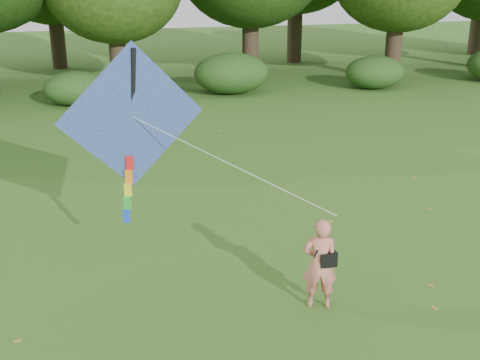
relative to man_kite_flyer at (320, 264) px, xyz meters
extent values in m
plane|color=#265114|center=(-0.20, 0.63, -0.82)|extent=(100.00, 100.00, 0.00)
imported|color=#D27463|center=(0.00, 0.00, 0.00)|extent=(0.69, 0.55, 1.65)
cube|color=black|center=(0.12, -0.03, 0.10)|extent=(0.30, 0.20, 0.26)
cylinder|color=black|center=(0.00, -0.04, 0.42)|extent=(0.33, 0.14, 0.47)
cube|color=#24329C|center=(-2.88, 1.97, 2.28)|extent=(2.64, 0.67, 2.69)
cube|color=black|center=(-2.88, 2.00, 2.28)|extent=(0.24, 0.48, 2.45)
cylinder|color=white|center=(-1.31, 0.96, 1.58)|extent=(3.14, 2.03, 1.41)
cube|color=red|center=(-2.98, 1.99, 1.42)|extent=(0.14, 0.06, 0.26)
cube|color=orange|center=(-3.01, 1.99, 1.16)|extent=(0.14, 0.06, 0.26)
cube|color=yellow|center=(-3.04, 1.99, 0.90)|extent=(0.14, 0.06, 0.26)
cube|color=green|center=(-3.07, 1.99, 0.64)|extent=(0.14, 0.06, 0.26)
cube|color=blue|center=(-3.10, 1.99, 0.38)|extent=(0.14, 0.06, 0.26)
cylinder|color=#3A2D1E|center=(-2.20, 20.63, 0.75)|extent=(0.80, 0.80, 3.15)
cylinder|color=#3A2D1E|center=(4.80, 22.63, 1.01)|extent=(0.86, 0.86, 3.67)
cylinder|color=#3A2D1E|center=(11.80, 20.13, 0.89)|extent=(0.83, 0.83, 3.43)
cylinder|color=#3A2D1E|center=(-5.20, 28.13, 0.93)|extent=(0.84, 0.84, 3.50)
cylinder|color=#3A2D1E|center=(8.80, 27.13, 1.19)|extent=(0.90, 0.90, 4.02)
cylinder|color=#3A2D1E|center=(21.80, 27.63, 0.96)|extent=(0.85, 0.85, 3.57)
ellipsoid|color=#264919|center=(-4.20, 17.73, -0.11)|extent=(2.66, 2.09, 1.42)
ellipsoid|color=#264919|center=(2.80, 18.53, 0.11)|extent=(3.50, 2.75, 1.88)
ellipsoid|color=#264919|center=(9.80, 18.03, -0.04)|extent=(2.94, 2.31, 1.58)
cube|color=olive|center=(1.94, -0.56, -0.82)|extent=(0.12, 0.14, 0.01)
cube|color=olive|center=(2.30, 0.17, -0.82)|extent=(0.12, 0.14, 0.01)
cube|color=olive|center=(0.83, 12.05, -0.82)|extent=(0.12, 0.08, 0.01)
cube|color=olive|center=(5.08, 5.72, -0.82)|extent=(0.13, 0.14, 0.01)
cube|color=olive|center=(1.63, 3.42, -0.82)|extent=(0.13, 0.10, 0.01)
cube|color=olive|center=(2.54, 12.51, -0.82)|extent=(0.14, 0.14, 0.01)
cube|color=olive|center=(-5.01, 0.17, -0.82)|extent=(0.14, 0.11, 0.01)
cube|color=olive|center=(4.25, 3.54, -0.82)|extent=(0.11, 0.14, 0.01)
camera|label=1|loc=(-3.54, -8.57, 4.79)|focal=45.00mm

